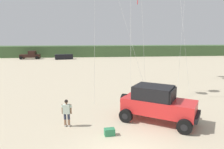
% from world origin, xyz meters
% --- Properties ---
extents(dune_ridge, '(90.00, 6.89, 2.93)m').
position_xyz_m(dune_ridge, '(0.88, 51.54, 1.46)').
color(dune_ridge, '#426038').
rests_on(dune_ridge, ground_plane).
extents(jeep, '(4.93, 4.40, 2.26)m').
position_xyz_m(jeep, '(2.73, 3.93, 1.20)').
color(jeep, red).
rests_on(jeep, ground_plane).
extents(person_watching, '(0.62, 0.35, 1.67)m').
position_xyz_m(person_watching, '(-2.82, 3.78, 0.94)').
color(person_watching, '#8C664C').
rests_on(person_watching, ground_plane).
extents(cooler_box, '(0.59, 0.42, 0.38)m').
position_xyz_m(cooler_box, '(-0.43, 2.37, 0.19)').
color(cooler_box, '#2D7F51').
rests_on(cooler_box, ground_plane).
extents(distant_pickup, '(4.64, 2.46, 1.98)m').
position_xyz_m(distant_pickup, '(-15.50, 45.12, 0.94)').
color(distant_pickup, black).
rests_on(distant_pickup, ground_plane).
extents(distant_sedan, '(4.45, 2.49, 1.20)m').
position_xyz_m(distant_sedan, '(-7.33, 43.53, 0.60)').
color(distant_sedan, black).
rests_on(distant_sedan, ground_plane).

